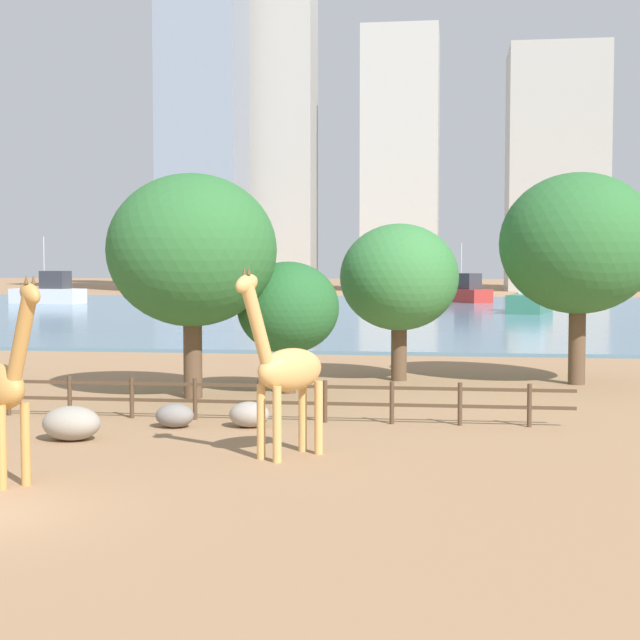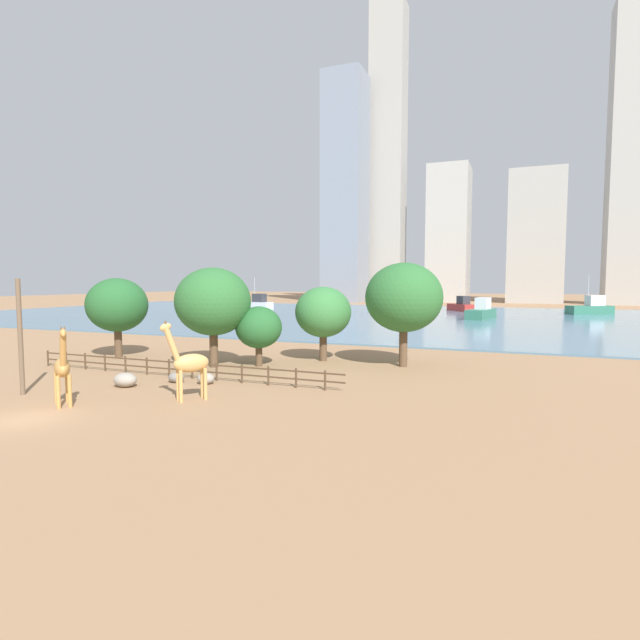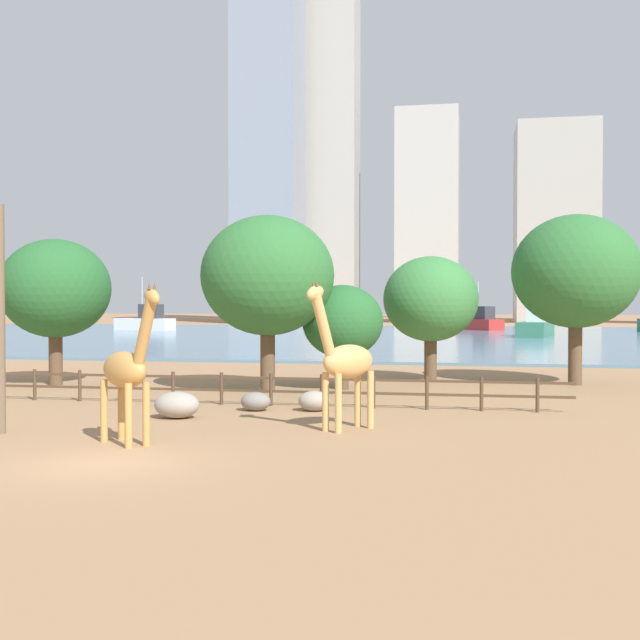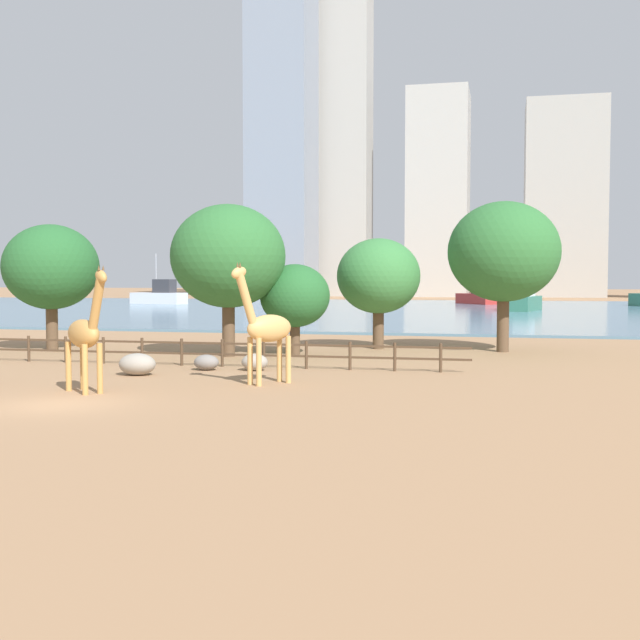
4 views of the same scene
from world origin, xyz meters
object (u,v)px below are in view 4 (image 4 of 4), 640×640
object	(u,v)px
boat_sailboat	(160,295)
boulder_small	(255,362)
giraffe_companion	(266,328)
tree_right_small	(51,267)
boulder_near_fence	(137,364)
boulder_by_pole	(206,362)
tree_right_tall	(504,252)
boat_barge	(479,296)
tree_left_small	(378,276)
tree_center_broad	(228,257)
boat_tug	(523,300)
giraffe_tall	(85,334)
tree_left_large	(295,296)

from	to	relation	value
boat_sailboat	boulder_small	bearing A→B (deg)	127.57
giraffe_companion	tree_right_small	bearing A→B (deg)	-88.42
boulder_near_fence	boulder_small	world-z (taller)	boulder_near_fence
boulder_by_pole	boat_sailboat	bearing A→B (deg)	115.61
boulder_small	boat_sailboat	distance (m)	89.09
boulder_small	tree_right_tall	size ratio (longest dim) A/B	0.14
boulder_by_pole	boat_sailboat	distance (m)	88.43
tree_right_small	boat_sailboat	world-z (taller)	boat_sailboat
tree_right_small	giraffe_companion	bearing A→B (deg)	-34.97
boat_barge	boulder_near_fence	bearing A→B (deg)	135.75
tree_right_tall	boat_barge	size ratio (longest dim) A/B	1.07
giraffe_companion	boulder_by_pole	world-z (taller)	giraffe_companion
giraffe_companion	boulder_small	distance (m)	5.05
giraffe_companion	tree_left_small	xyz separation A→B (m)	(1.91, 16.59, 2.05)
boulder_near_fence	boat_barge	world-z (taller)	boat_barge
giraffe_companion	tree_right_tall	world-z (taller)	tree_right_tall
boulder_by_pole	tree_right_small	size ratio (longest dim) A/B	0.16
tree_right_tall	tree_center_broad	bearing A→B (deg)	-157.13
boulder_by_pole	tree_right_tall	xyz separation A→B (m)	(13.16, 12.32, 5.30)
tree_left_small	boat_tug	bearing A→B (deg)	80.09
boulder_near_fence	tree_center_broad	bearing A→B (deg)	82.97
giraffe_tall	giraffe_companion	xyz separation A→B (m)	(5.76, 3.74, 0.06)
boulder_by_pole	tree_center_broad	size ratio (longest dim) A/B	0.14
boulder_small	tree_right_tall	xyz separation A→B (m)	(10.96, 11.98, 5.28)
giraffe_tall	tree_left_large	distance (m)	16.25
tree_left_small	tree_right_tall	bearing A→B (deg)	-2.37
tree_left_large	boat_tug	world-z (taller)	tree_left_large
giraffe_companion	boulder_small	bearing A→B (deg)	-120.24
giraffe_companion	tree_right_tall	size ratio (longest dim) A/B	0.57
boulder_by_pole	boat_barge	bearing A→B (deg)	84.06
tree_center_broad	tree_right_small	xyz separation A→B (m)	(-11.28, 1.27, -0.53)
tree_left_small	boat_sailboat	distance (m)	80.40
boulder_near_fence	boulder_by_pole	size ratio (longest dim) A/B	1.41
giraffe_tall	tree_right_small	bearing A→B (deg)	161.24
boulder_near_fence	boat_tug	bearing A→B (deg)	75.70
boulder_by_pole	tree_left_large	xyz separation A→B (m)	(2.06, 8.05, 2.85)
tree_left_small	boat_tug	xyz separation A→B (m)	(9.45, 54.11, -2.78)
boulder_by_pole	boat_barge	size ratio (longest dim) A/B	0.14
tree_left_small	boat_tug	size ratio (longest dim) A/B	0.71
giraffe_companion	boat_sailboat	distance (m)	93.78
giraffe_tall	boulder_by_pole	xyz separation A→B (m)	(1.71, 7.72, -1.82)
tree_right_tall	boat_sailboat	bearing A→B (deg)	127.31
boulder_small	boat_tug	distance (m)	67.69
tree_center_broad	tree_left_large	bearing A→B (deg)	28.86
boulder_small	tree_right_small	xyz separation A→B (m)	(-14.63, 7.21, 4.42)
boat_sailboat	tree_left_small	bearing A→B (deg)	133.95
boulder_by_pole	tree_center_broad	bearing A→B (deg)	100.36
tree_center_broad	boat_sailboat	bearing A→B (deg)	116.78
boulder_near_fence	tree_right_tall	size ratio (longest dim) A/B	0.19
giraffe_tall	tree_center_broad	bearing A→B (deg)	123.85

